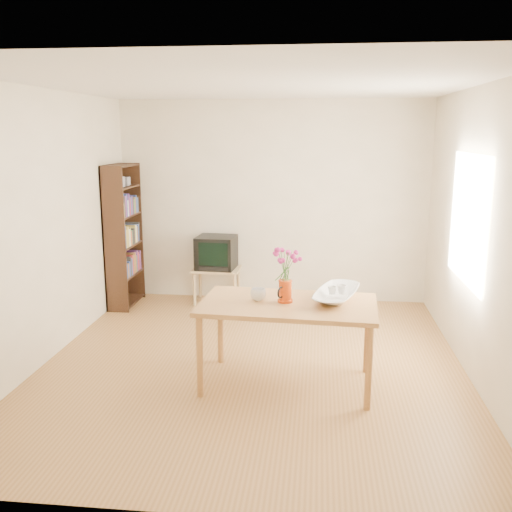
# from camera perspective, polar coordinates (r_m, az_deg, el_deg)

# --- Properties ---
(room) EXTENTS (4.50, 4.50, 4.50)m
(room) POSITION_cam_1_polar(r_m,az_deg,el_deg) (5.24, -0.04, 2.53)
(room) COLOR olive
(room) RESTS_ON ground
(table) EXTENTS (1.56, 0.96, 0.75)m
(table) POSITION_cam_1_polar(r_m,az_deg,el_deg) (4.96, 3.22, -5.50)
(table) COLOR #A26C37
(table) RESTS_ON ground
(tv_stand) EXTENTS (0.60, 0.45, 0.46)m
(tv_stand) POSITION_cam_1_polar(r_m,az_deg,el_deg) (7.43, -3.95, -1.76)
(tv_stand) COLOR tan
(tv_stand) RESTS_ON ground
(bookshelf) EXTENTS (0.28, 0.70, 1.80)m
(bookshelf) POSITION_cam_1_polar(r_m,az_deg,el_deg) (7.42, -13.06, 1.50)
(bookshelf) COLOR black
(bookshelf) RESTS_ON ground
(pitcher) EXTENTS (0.13, 0.20, 0.20)m
(pitcher) POSITION_cam_1_polar(r_m,az_deg,el_deg) (4.93, 2.93, -3.61)
(pitcher) COLOR #D6410C
(pitcher) RESTS_ON table
(flowers) EXTENTS (0.22, 0.22, 0.31)m
(flowers) POSITION_cam_1_polar(r_m,az_deg,el_deg) (4.87, 2.97, -0.75)
(flowers) COLOR #DC3397
(flowers) RESTS_ON pitcher
(mug) EXTENTS (0.18, 0.18, 0.11)m
(mug) POSITION_cam_1_polar(r_m,az_deg,el_deg) (4.98, 0.22, -3.88)
(mug) COLOR white
(mug) RESTS_ON table
(bowl) EXTENTS (0.61, 0.61, 0.47)m
(bowl) POSITION_cam_1_polar(r_m,az_deg,el_deg) (5.03, 8.13, -1.70)
(bowl) COLOR white
(bowl) RESTS_ON table
(teacup_a) EXTENTS (0.09, 0.09, 0.06)m
(teacup_a) POSITION_cam_1_polar(r_m,az_deg,el_deg) (5.04, 7.66, -2.23)
(teacup_a) COLOR white
(teacup_a) RESTS_ON bowl
(teacup_b) EXTENTS (0.08, 0.08, 0.07)m
(teacup_b) POSITION_cam_1_polar(r_m,az_deg,el_deg) (5.07, 8.62, -2.15)
(teacup_b) COLOR white
(teacup_b) RESTS_ON bowl
(television) EXTENTS (0.51, 0.48, 0.42)m
(television) POSITION_cam_1_polar(r_m,az_deg,el_deg) (7.38, -3.97, 0.43)
(television) COLOR black
(television) RESTS_ON tv_stand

